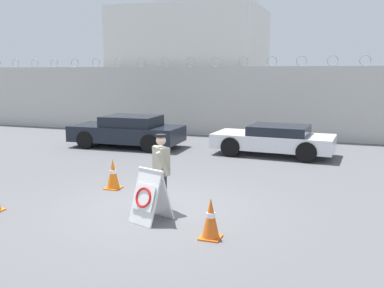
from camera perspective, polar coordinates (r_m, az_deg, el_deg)
The scene contains 9 objects.
ground_plane at distance 9.80m, azimuth -4.61°, elevation -8.48°, with size 90.00×90.00×0.00m, color #5B5B5E.
perimeter_wall at distance 20.06m, azimuth 8.58°, elevation 5.53°, with size 36.00×0.30×3.74m.
building_block at distance 25.33m, azimuth -0.09°, elevation 10.17°, with size 8.03×6.10×6.57m.
barricade_sign at distance 8.83m, azimuth -5.69°, elevation -6.86°, with size 0.82×0.89×1.09m.
security_guard at distance 9.45m, azimuth -4.14°, elevation -3.26°, with size 0.54×0.60×1.70m.
traffic_cone_near at distance 7.96m, azimuth 2.51°, elevation -9.87°, with size 0.38×0.38×0.78m.
traffic_cone_far at distance 11.42m, azimuth -10.49°, elevation -3.96°, with size 0.39×0.39×0.79m.
parked_car_front_coupe at distance 17.62m, azimuth -8.55°, elevation 1.73°, with size 4.56×2.11×1.28m.
parked_car_rear_sedan at distance 15.99m, azimuth 10.90°, elevation 0.62°, with size 4.43×2.17×1.11m.
Camera 1 is at (3.86, -8.48, 3.04)m, focal length 40.00 mm.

